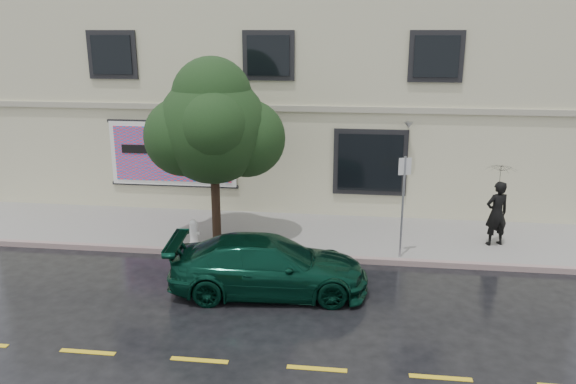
# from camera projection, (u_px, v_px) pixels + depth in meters

# --- Properties ---
(ground) EXTENTS (90.00, 90.00, 0.00)m
(ground) POSITION_uv_depth(u_px,v_px,m) (239.00, 281.00, 13.81)
(ground) COLOR black
(ground) RESTS_ON ground
(sidewalk) EXTENTS (20.00, 3.50, 0.15)m
(sidewalk) POSITION_uv_depth(u_px,v_px,m) (261.00, 233.00, 16.89)
(sidewalk) COLOR gray
(sidewalk) RESTS_ON ground
(curb) EXTENTS (20.00, 0.18, 0.16)m
(curb) POSITION_uv_depth(u_px,v_px,m) (250.00, 255.00, 15.22)
(curb) COLOR gray
(curb) RESTS_ON ground
(road_marking) EXTENTS (19.00, 0.12, 0.01)m
(road_marking) POSITION_uv_depth(u_px,v_px,m) (199.00, 360.00, 10.47)
(road_marking) COLOR gold
(road_marking) RESTS_ON ground
(building) EXTENTS (20.00, 8.12, 7.00)m
(building) POSITION_uv_depth(u_px,v_px,m) (286.00, 97.00, 21.42)
(building) COLOR #BFBC9A
(building) RESTS_ON ground
(billboard) EXTENTS (4.30, 0.16, 2.20)m
(billboard) POSITION_uv_depth(u_px,v_px,m) (173.00, 154.00, 18.32)
(billboard) COLOR white
(billboard) RESTS_ON ground
(car) EXTENTS (4.76, 2.45, 1.34)m
(car) POSITION_uv_depth(u_px,v_px,m) (269.00, 266.00, 13.05)
(car) COLOR #072F21
(car) RESTS_ON ground
(pedestrian) EXTENTS (0.78, 0.65, 1.84)m
(pedestrian) POSITION_uv_depth(u_px,v_px,m) (497.00, 213.00, 15.50)
(pedestrian) COLOR black
(pedestrian) RESTS_ON sidewalk
(umbrella) EXTENTS (1.11, 1.11, 0.64)m
(umbrella) POSITION_uv_depth(u_px,v_px,m) (501.00, 170.00, 15.16)
(umbrella) COLOR black
(umbrella) RESTS_ON pedestrian
(street_tree) EXTENTS (2.98, 2.98, 4.72)m
(street_tree) POSITION_uv_depth(u_px,v_px,m) (213.00, 129.00, 15.11)
(street_tree) COLOR #322116
(street_tree) RESTS_ON sidewalk
(fire_hydrant) EXTENTS (0.31, 0.29, 0.76)m
(fire_hydrant) POSITION_uv_depth(u_px,v_px,m) (194.00, 233.00, 15.58)
(fire_hydrant) COLOR silver
(fire_hydrant) RESTS_ON sidewalk
(sign_pole) EXTENTS (0.33, 0.12, 2.73)m
(sign_pole) POSITION_uv_depth(u_px,v_px,m) (403.00, 198.00, 14.46)
(sign_pole) COLOR #999AA1
(sign_pole) RESTS_ON sidewalk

